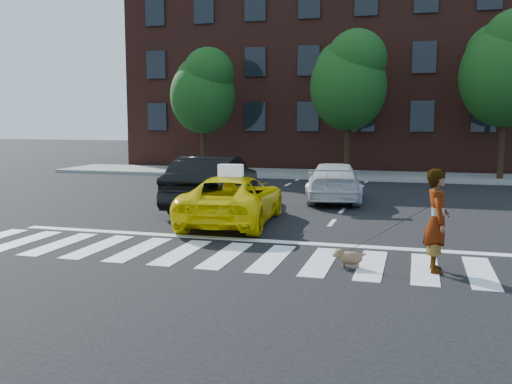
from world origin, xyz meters
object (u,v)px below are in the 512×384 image
tree_mid (349,77)px  dog (348,257)px  taxi (233,200)px  woman (437,221)px  black_sedan (213,182)px  white_suv (334,182)px  tree_left (203,88)px  tree_right (507,65)px

tree_mid → dog: (2.05, -17.31, -4.64)m
taxi → woman: woman is taller
black_sedan → woman: size_ratio=2.63×
tree_mid → taxi: bearing=-96.6°
taxi → white_suv: (2.04, 5.16, 0.01)m
tree_left → dog: size_ratio=10.17×
tree_left → woman: bearing=-56.9°
tree_mid → black_sedan: tree_mid is taller
white_suv → dog: bearing=92.0°
woman → dog: 1.78m
tree_mid → tree_right: bearing=-0.0°
black_sedan → white_suv: (3.48, 2.76, -0.17)m
black_sedan → woman: bearing=134.4°
black_sedan → woman: woman is taller
tree_mid → taxi: size_ratio=1.50×
woman → dog: size_ratio=3.03×
black_sedan → white_suv: size_ratio=1.11×
tree_right → woman: size_ratio=3.98×
tree_right → white_suv: tree_right is taller
tree_left → tree_right: (14.50, -0.00, 0.82)m
woman → tree_left: bearing=27.6°
tree_left → white_suv: bearing=-45.8°
tree_left → dog: 20.22m
taxi → black_sedan: black_sedan is taller
tree_right → white_suv: 11.45m
tree_right → woman: (-3.35, -17.13, -4.30)m
tree_right → taxi: bearing=-122.5°
tree_left → woman: 20.73m
tree_right → black_sedan: bearing=-132.2°
tree_left → taxi: bearing=-66.0°
tree_mid → woman: size_ratio=3.67×
dog → tree_left: bearing=120.2°
tree_right → black_sedan: size_ratio=1.51×
white_suv → dog: size_ratio=7.17×
taxi → woman: (5.19, -3.74, 0.31)m
taxi → woman: size_ratio=2.45×
tree_mid → dog: bearing=-83.3°
tree_right → taxi: (-8.54, -13.39, -4.60)m
tree_left → white_suv: tree_left is taller
white_suv → dog: 9.23m
tree_mid → white_suv: bearing=-86.5°
tree_left → black_sedan: bearing=-67.7°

